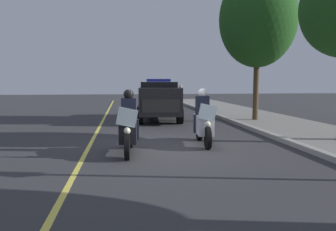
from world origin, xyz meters
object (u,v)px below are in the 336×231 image
police_motorcycle_lead_right (203,122)px  tree_far_back (258,19)px  cyclist_background (181,97)px  police_suv (159,99)px  police_motorcycle_lead_left (129,127)px

police_motorcycle_lead_right → tree_far_back: bearing=143.5°
tree_far_back → cyclist_background: bearing=-160.8°
police_motorcycle_lead_right → police_suv: police_suv is taller
tree_far_back → police_motorcycle_lead_right: bearing=-36.5°
police_motorcycle_lead_left → police_suv: (-7.48, 1.61, 0.37)m
police_motorcycle_lead_left → cyclist_background: police_motorcycle_lead_left is taller
police_motorcycle_lead_right → police_suv: 6.58m
police_suv → police_motorcycle_lead_left: bearing=-12.1°
police_motorcycle_lead_left → cyclist_background: size_ratio=1.22×
police_motorcycle_lead_right → police_motorcycle_lead_left: bearing=-67.4°
tree_far_back → police_motorcycle_lead_left: bearing=-44.9°
police_motorcycle_lead_left → police_motorcycle_lead_right: (-0.95, 2.29, 0.00)m
police_motorcycle_lead_right → police_suv: bearing=-174.1°
cyclist_background → tree_far_back: size_ratio=0.25×
police_motorcycle_lead_right → cyclist_background: police_motorcycle_lead_right is taller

